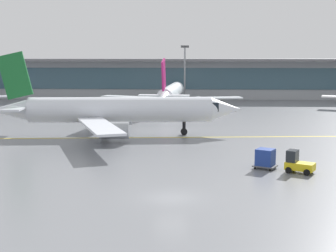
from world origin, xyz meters
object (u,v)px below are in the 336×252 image
at_px(cargo_dolly_lead, 265,158).
at_px(baggage_tug, 298,163).
at_px(gate_airplane_1, 171,93).
at_px(taxiing_regional_jet, 117,110).
at_px(apron_light_mast_1, 185,71).

bearing_deg(cargo_dolly_lead, baggage_tug, -0.00).
bearing_deg(gate_airplane_1, baggage_tug, -161.24).
xyz_separation_m(taxiing_regional_jet, apron_light_mast_1, (8.58, 46.28, 3.61)).
height_order(cargo_dolly_lead, apron_light_mast_1, apron_light_mast_1).
bearing_deg(baggage_tug, cargo_dolly_lead, 180.00).
bearing_deg(cargo_dolly_lead, gate_airplane_1, 130.68).
relative_size(gate_airplane_1, taxiing_regional_jet, 0.90).
distance_m(taxiing_regional_jet, apron_light_mast_1, 47.21).
xyz_separation_m(cargo_dolly_lead, apron_light_mast_1, (-8.47, 65.09, 5.94)).
bearing_deg(taxiing_regional_jet, gate_airplane_1, 74.90).
xyz_separation_m(gate_airplane_1, baggage_tug, (13.80, -53.40, -2.14)).
distance_m(taxiing_regional_jet, cargo_dolly_lead, 25.49).
distance_m(gate_airplane_1, cargo_dolly_lead, 53.07).
bearing_deg(taxiing_regional_jet, apron_light_mast_1, 74.73).
xyz_separation_m(taxiing_regional_jet, cargo_dolly_lead, (17.05, -18.81, -2.33)).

